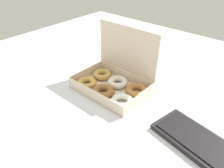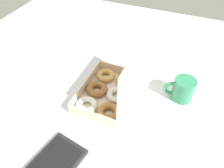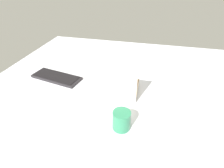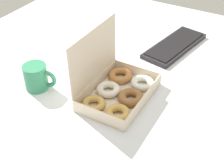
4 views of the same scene
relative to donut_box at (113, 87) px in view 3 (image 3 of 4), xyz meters
The scene contains 4 objects.
ground_plane 5.49cm from the donut_box, 96.13° to the right, with size 180.00×180.00×2.00cm, color silver.
donut_box is the anchor object (origin of this frame).
keyboard 44.51cm from the donut_box, ahead, with size 38.12×20.03×2.20cm.
coffee_mug 30.59cm from the donut_box, 110.56° to the left, with size 8.95×12.82×9.98cm.
Camera 3 is at (-20.22, 93.20, 66.85)cm, focal length 28.00 mm.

